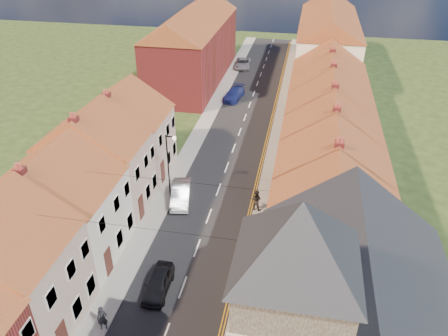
{
  "coord_description": "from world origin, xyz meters",
  "views": [
    {
      "loc": [
        6.72,
        -10.08,
        21.99
      ],
      "look_at": [
        0.87,
        20.11,
        3.5
      ],
      "focal_mm": 35.0,
      "sensor_mm": 36.0,
      "label": 1
    }
  ],
  "objects_px": {
    "lamppost": "(169,163)",
    "pedestrian_left": "(102,318)",
    "car_mid": "(181,194)",
    "car_distant": "(243,63)",
    "church": "(341,334)",
    "pedestrian_right": "(256,200)",
    "car_far": "(234,94)",
    "car_near": "(158,283)"
  },
  "relations": [
    {
      "from": "car_far",
      "to": "pedestrian_left",
      "type": "distance_m",
      "value": 37.78
    },
    {
      "from": "church",
      "to": "car_distant",
      "type": "distance_m",
      "value": 55.13
    },
    {
      "from": "car_far",
      "to": "pedestrian_right",
      "type": "bearing_deg",
      "value": -68.38
    },
    {
      "from": "car_mid",
      "to": "pedestrian_left",
      "type": "xyz_separation_m",
      "value": [
        -0.89,
        -13.87,
        0.25
      ]
    },
    {
      "from": "car_distant",
      "to": "pedestrian_right",
      "type": "distance_m",
      "value": 37.84
    },
    {
      "from": "car_mid",
      "to": "pedestrian_left",
      "type": "distance_m",
      "value": 13.9
    },
    {
      "from": "lamppost",
      "to": "pedestrian_right",
      "type": "bearing_deg",
      "value": -3.44
    },
    {
      "from": "church",
      "to": "car_near",
      "type": "xyz_separation_m",
      "value": [
        -10.86,
        6.13,
        -5.23
      ]
    },
    {
      "from": "car_near",
      "to": "pedestrian_right",
      "type": "distance_m",
      "value": 11.36
    },
    {
      "from": "car_near",
      "to": "pedestrian_left",
      "type": "height_order",
      "value": "pedestrian_left"
    },
    {
      "from": "church",
      "to": "pedestrian_left",
      "type": "relative_size",
      "value": 8.92
    },
    {
      "from": "pedestrian_left",
      "to": "lamppost",
      "type": "bearing_deg",
      "value": 71.55
    },
    {
      "from": "car_mid",
      "to": "pedestrian_right",
      "type": "bearing_deg",
      "value": -12.72
    },
    {
      "from": "church",
      "to": "car_mid",
      "type": "distance_m",
      "value": 21.06
    },
    {
      "from": "lamppost",
      "to": "pedestrian_left",
      "type": "bearing_deg",
      "value": -89.68
    },
    {
      "from": "pedestrian_left",
      "to": "car_distant",
      "type": "bearing_deg",
      "value": 70.63
    },
    {
      "from": "car_distant",
      "to": "pedestrian_left",
      "type": "relative_size",
      "value": 2.88
    },
    {
      "from": "lamppost",
      "to": "car_distant",
      "type": "height_order",
      "value": "lamppost"
    },
    {
      "from": "car_mid",
      "to": "pedestrian_right",
      "type": "height_order",
      "value": "pedestrian_right"
    },
    {
      "from": "lamppost",
      "to": "car_far",
      "type": "bearing_deg",
      "value": 86.44
    },
    {
      "from": "car_mid",
      "to": "car_distant",
      "type": "xyz_separation_m",
      "value": [
        -0.36,
        37.06,
        -0.04
      ]
    },
    {
      "from": "car_far",
      "to": "car_near",
      "type": "bearing_deg",
      "value": -81.08
    },
    {
      "from": "lamppost",
      "to": "car_near",
      "type": "height_order",
      "value": "lamppost"
    },
    {
      "from": "car_near",
      "to": "car_mid",
      "type": "height_order",
      "value": "car_mid"
    },
    {
      "from": "lamppost",
      "to": "car_far",
      "type": "relative_size",
      "value": 1.26
    },
    {
      "from": "car_mid",
      "to": "pedestrian_left",
      "type": "relative_size",
      "value": 2.59
    },
    {
      "from": "church",
      "to": "lamppost",
      "type": "distance_m",
      "value": 21.38
    },
    {
      "from": "car_mid",
      "to": "pedestrian_right",
      "type": "relative_size",
      "value": 2.37
    },
    {
      "from": "car_distant",
      "to": "pedestrian_right",
      "type": "relative_size",
      "value": 2.64
    },
    {
      "from": "car_near",
      "to": "car_distant",
      "type": "height_order",
      "value": "car_distant"
    },
    {
      "from": "car_far",
      "to": "pedestrian_right",
      "type": "relative_size",
      "value": 2.56
    },
    {
      "from": "car_near",
      "to": "car_distant",
      "type": "xyz_separation_m",
      "value": [
        -1.7,
        47.3,
        0.04
      ]
    },
    {
      "from": "pedestrian_left",
      "to": "pedestrian_right",
      "type": "height_order",
      "value": "pedestrian_right"
    },
    {
      "from": "church",
      "to": "lamppost",
      "type": "xyz_separation_m",
      "value": [
        -13.17,
        16.68,
        -2.34
      ]
    },
    {
      "from": "church",
      "to": "car_distant",
      "type": "bearing_deg",
      "value": 103.23
    },
    {
      "from": "church",
      "to": "lamppost",
      "type": "bearing_deg",
      "value": 128.3
    },
    {
      "from": "pedestrian_left",
      "to": "pedestrian_right",
      "type": "distance_m",
      "value": 15.61
    },
    {
      "from": "pedestrian_left",
      "to": "car_mid",
      "type": "bearing_deg",
      "value": 67.56
    },
    {
      "from": "car_far",
      "to": "pedestrian_right",
      "type": "distance_m",
      "value": 24.78
    },
    {
      "from": "lamppost",
      "to": "car_mid",
      "type": "relative_size",
      "value": 1.36
    },
    {
      "from": "car_far",
      "to": "pedestrian_left",
      "type": "bearing_deg",
      "value": -84.6
    },
    {
      "from": "pedestrian_right",
      "to": "car_mid",
      "type": "bearing_deg",
      "value": 11.47
    }
  ]
}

